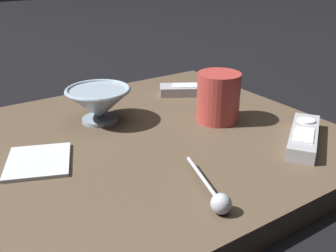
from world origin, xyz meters
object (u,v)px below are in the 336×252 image
(tv_remote_far, at_px, (304,136))
(tv_remote_near, at_px, (196,90))
(coffee_mug, at_px, (218,97))
(cereal_bowl, at_px, (99,103))
(teaspoon, at_px, (218,199))
(folded_napkin, at_px, (38,161))

(tv_remote_far, bearing_deg, tv_remote_near, -0.45)
(coffee_mug, bearing_deg, tv_remote_near, -22.27)
(cereal_bowl, relative_size, teaspoon, 0.95)
(coffee_mug, distance_m, tv_remote_far, 0.19)
(cereal_bowl, bearing_deg, folded_napkin, 123.43)
(tv_remote_near, height_order, tv_remote_far, tv_remote_far)
(tv_remote_near, bearing_deg, tv_remote_far, 179.55)
(tv_remote_far, distance_m, folded_napkin, 0.47)
(coffee_mug, height_order, tv_remote_far, coffee_mug)
(cereal_bowl, distance_m, coffee_mug, 0.25)
(coffee_mug, relative_size, folded_napkin, 0.71)
(cereal_bowl, relative_size, tv_remote_far, 0.80)
(tv_remote_near, xyz_separation_m, tv_remote_far, (-0.33, 0.00, 0.00))
(tv_remote_near, xyz_separation_m, folded_napkin, (-0.13, 0.43, -0.01))
(cereal_bowl, height_order, coffee_mug, coffee_mug)
(tv_remote_near, distance_m, folded_napkin, 0.45)
(tv_remote_far, bearing_deg, cereal_bowl, 41.54)
(teaspoon, xyz_separation_m, folded_napkin, (0.26, 0.17, -0.01))
(teaspoon, bearing_deg, folded_napkin, 32.06)
(folded_napkin, bearing_deg, cereal_bowl, -56.57)
(cereal_bowl, height_order, teaspoon, cereal_bowl)
(tv_remote_near, height_order, folded_napkin, tv_remote_near)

